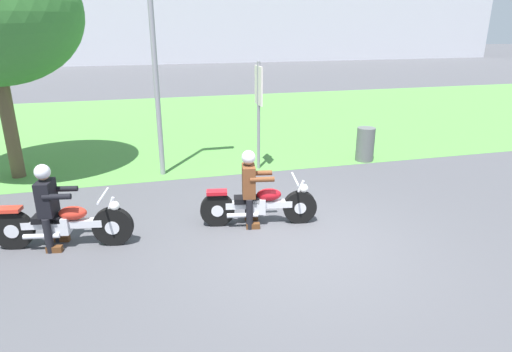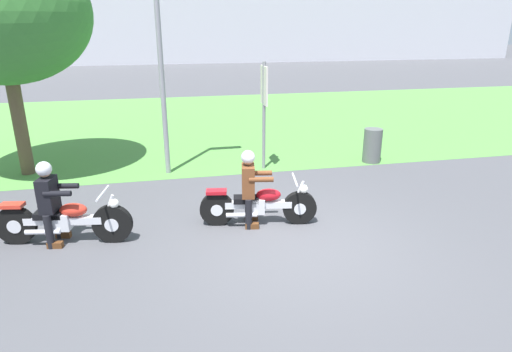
{
  "view_description": "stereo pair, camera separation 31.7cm",
  "coord_description": "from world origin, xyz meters",
  "px_view_note": "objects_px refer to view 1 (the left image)",
  "views": [
    {
      "loc": [
        -2.33,
        -5.91,
        3.44
      ],
      "look_at": [
        -0.45,
        1.22,
        0.85
      ],
      "focal_mm": 30.65,
      "sensor_mm": 36.0,
      "label": 1
    },
    {
      "loc": [
        -2.02,
        -5.98,
        3.44
      ],
      "look_at": [
        -0.45,
        1.22,
        0.85
      ],
      "focal_mm": 30.65,
      "sensor_mm": 36.0,
      "label": 2
    }
  ],
  "objects_px": {
    "motorcycle_lead": "(259,205)",
    "sign_banner": "(259,99)",
    "trash_can": "(365,144)",
    "rider_follow": "(48,200)",
    "motorcycle_follow": "(63,224)",
    "rider_lead": "(250,182)",
    "streetlight_pole": "(157,21)"
  },
  "relations": [
    {
      "from": "motorcycle_follow",
      "to": "streetlight_pole",
      "type": "bearing_deg",
      "value": 70.41
    },
    {
      "from": "rider_follow",
      "to": "sign_banner",
      "type": "distance_m",
      "value": 5.32
    },
    {
      "from": "rider_lead",
      "to": "trash_can",
      "type": "height_order",
      "value": "rider_lead"
    },
    {
      "from": "motorcycle_lead",
      "to": "rider_follow",
      "type": "height_order",
      "value": "rider_follow"
    },
    {
      "from": "motorcycle_lead",
      "to": "motorcycle_follow",
      "type": "distance_m",
      "value": 3.26
    },
    {
      "from": "motorcycle_follow",
      "to": "streetlight_pole",
      "type": "height_order",
      "value": "streetlight_pole"
    },
    {
      "from": "motorcycle_lead",
      "to": "rider_follow",
      "type": "relative_size",
      "value": 1.48
    },
    {
      "from": "motorcycle_follow",
      "to": "motorcycle_lead",
      "type": "bearing_deg",
      "value": 10.24
    },
    {
      "from": "streetlight_pole",
      "to": "sign_banner",
      "type": "distance_m",
      "value": 2.84
    },
    {
      "from": "streetlight_pole",
      "to": "motorcycle_follow",
      "type": "bearing_deg",
      "value": -119.61
    },
    {
      "from": "motorcycle_follow",
      "to": "rider_follow",
      "type": "height_order",
      "value": "rider_follow"
    },
    {
      "from": "rider_follow",
      "to": "trash_can",
      "type": "bearing_deg",
      "value": 32.96
    },
    {
      "from": "streetlight_pole",
      "to": "trash_can",
      "type": "bearing_deg",
      "value": -2.48
    },
    {
      "from": "streetlight_pole",
      "to": "trash_can",
      "type": "height_order",
      "value": "streetlight_pole"
    },
    {
      "from": "sign_banner",
      "to": "rider_follow",
      "type": "bearing_deg",
      "value": -143.98
    },
    {
      "from": "motorcycle_follow",
      "to": "sign_banner",
      "type": "relative_size",
      "value": 0.84
    },
    {
      "from": "motorcycle_lead",
      "to": "rider_follow",
      "type": "bearing_deg",
      "value": -170.3
    },
    {
      "from": "rider_lead",
      "to": "rider_follow",
      "type": "distance_m",
      "value": 3.26
    },
    {
      "from": "sign_banner",
      "to": "motorcycle_follow",
      "type": "bearing_deg",
      "value": -142.61
    },
    {
      "from": "motorcycle_lead",
      "to": "sign_banner",
      "type": "relative_size",
      "value": 0.8
    },
    {
      "from": "motorcycle_lead",
      "to": "sign_banner",
      "type": "height_order",
      "value": "sign_banner"
    },
    {
      "from": "motorcycle_lead",
      "to": "rider_lead",
      "type": "distance_m",
      "value": 0.46
    },
    {
      "from": "rider_lead",
      "to": "rider_follow",
      "type": "xyz_separation_m",
      "value": [
        -3.26,
        -0.01,
        0.01
      ]
    },
    {
      "from": "motorcycle_lead",
      "to": "sign_banner",
      "type": "xyz_separation_m",
      "value": [
        0.82,
        3.1,
        1.34
      ]
    },
    {
      "from": "rider_lead",
      "to": "sign_banner",
      "type": "bearing_deg",
      "value": 82.26
    },
    {
      "from": "trash_can",
      "to": "rider_follow",
      "type": "bearing_deg",
      "value": -157.07
    },
    {
      "from": "streetlight_pole",
      "to": "rider_lead",
      "type": "bearing_deg",
      "value": -68.99
    },
    {
      "from": "motorcycle_follow",
      "to": "streetlight_pole",
      "type": "relative_size",
      "value": 0.4
    },
    {
      "from": "motorcycle_lead",
      "to": "rider_lead",
      "type": "height_order",
      "value": "rider_lead"
    },
    {
      "from": "sign_banner",
      "to": "rider_lead",
      "type": "bearing_deg",
      "value": -107.77
    },
    {
      "from": "motorcycle_lead",
      "to": "motorcycle_follow",
      "type": "bearing_deg",
      "value": -169.76
    },
    {
      "from": "rider_follow",
      "to": "trash_can",
      "type": "relative_size",
      "value": 1.59
    }
  ]
}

